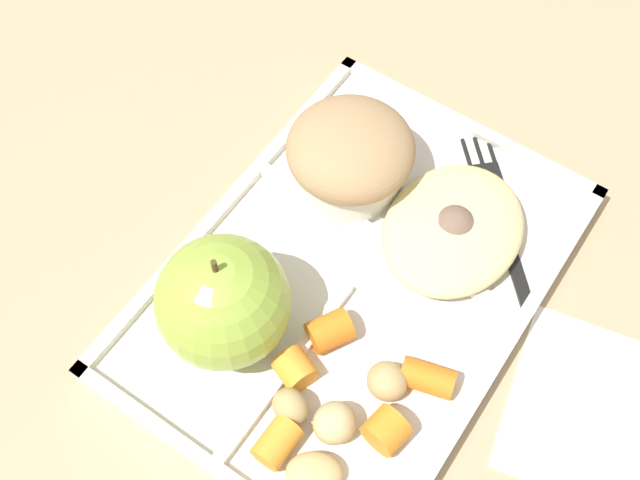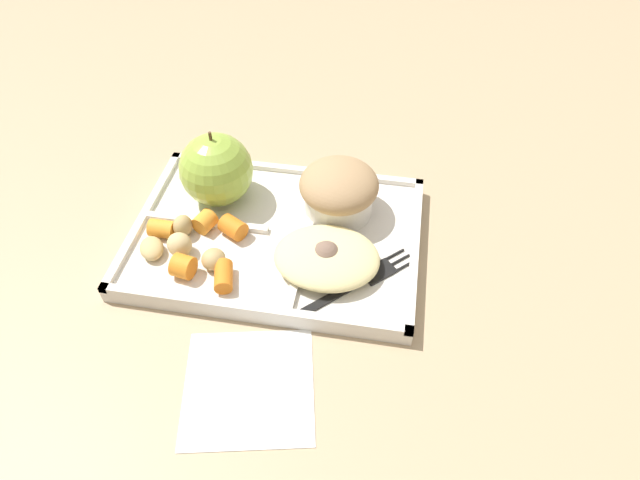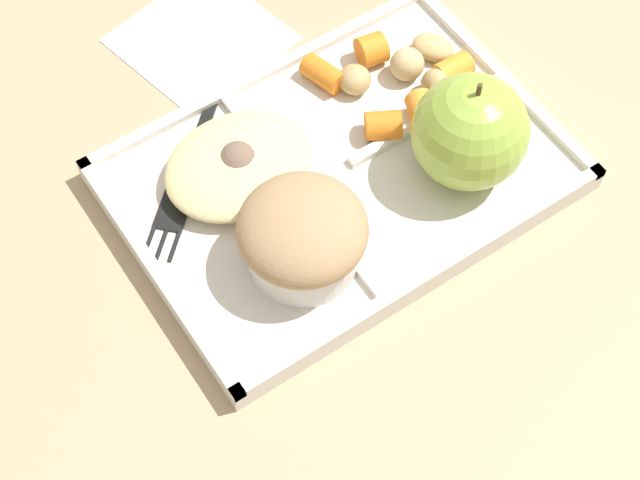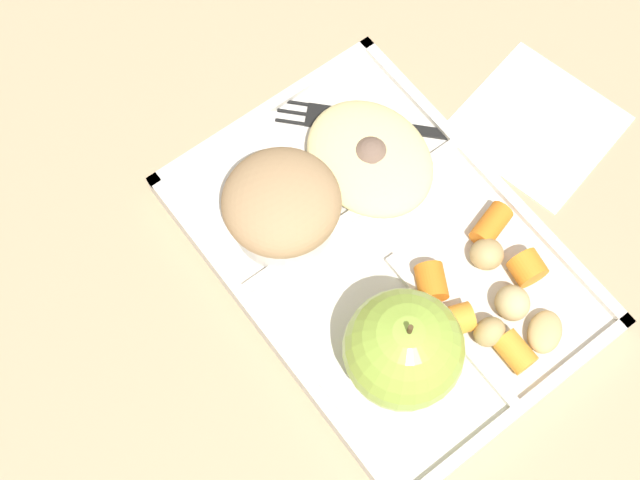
{
  "view_description": "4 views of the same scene",
  "coord_description": "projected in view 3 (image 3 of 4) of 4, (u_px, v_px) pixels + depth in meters",
  "views": [
    {
      "loc": [
        -0.22,
        -0.12,
        0.51
      ],
      "look_at": [
        -0.01,
        0.03,
        0.05
      ],
      "focal_mm": 44.78,
      "sensor_mm": 36.0,
      "label": 1
    },
    {
      "loc": [
        0.12,
        -0.42,
        0.47
      ],
      "look_at": [
        0.05,
        -0.02,
        0.03
      ],
      "focal_mm": 30.78,
      "sensor_mm": 36.0,
      "label": 2
    },
    {
      "loc": [
        0.25,
        0.35,
        0.64
      ],
      "look_at": [
        0.05,
        0.05,
        0.03
      ],
      "focal_mm": 56.39,
      "sensor_mm": 36.0,
      "label": 3
    },
    {
      "loc": [
        -0.17,
        0.19,
        0.64
      ],
      "look_at": [
        0.02,
        0.05,
        0.06
      ],
      "focal_mm": 48.07,
      "sensor_mm": 36.0,
      "label": 4
    }
  ],
  "objects": [
    {
      "name": "carrot_slice_near_corner",
      "position": [
        372.0,
        50.0,
        0.8
      ],
      "size": [
        0.02,
        0.03,
        0.03
      ],
      "primitive_type": "cylinder",
      "rotation": [
        0.0,
        1.57,
        6.11
      ],
      "color": "orange",
      "rests_on": "lunch_tray"
    },
    {
      "name": "paper_napkin",
      "position": [
        201.0,
        39.0,
        0.84
      ],
      "size": [
        0.14,
        0.14,
        0.0
      ],
      "primitive_type": "cube",
      "rotation": [
        0.0,
        0.0,
        0.21
      ],
      "color": "white",
      "rests_on": "ground"
    },
    {
      "name": "carrot_slice_small",
      "position": [
        383.0,
        125.0,
        0.76
      ],
      "size": [
        0.03,
        0.03,
        0.02
      ],
      "primitive_type": "cylinder",
      "rotation": [
        0.0,
        1.57,
        2.63
      ],
      "color": "orange",
      "rests_on": "lunch_tray"
    },
    {
      "name": "plastic_fork",
      "position": [
        182.0,
        187.0,
        0.75
      ],
      "size": [
        0.12,
        0.11,
        0.0
      ],
      "color": "black",
      "rests_on": "lunch_tray"
    },
    {
      "name": "meatball_side",
      "position": [
        246.0,
        164.0,
        0.74
      ],
      "size": [
        0.03,
        0.03,
        0.03
      ],
      "primitive_type": "sphere",
      "color": "#755B4C",
      "rests_on": "lunch_tray"
    },
    {
      "name": "carrot_slice_back",
      "position": [
        453.0,
        69.0,
        0.79
      ],
      "size": [
        0.03,
        0.02,
        0.02
      ],
      "primitive_type": "cylinder",
      "rotation": [
        0.0,
        1.57,
        3.12
      ],
      "color": "orange",
      "rests_on": "lunch_tray"
    },
    {
      "name": "potato_chunk_large",
      "position": [
        435.0,
        85.0,
        0.78
      ],
      "size": [
        0.02,
        0.03,
        0.03
      ],
      "primitive_type": "ellipsoid",
      "rotation": [
        0.0,
        0.0,
        1.45
      ],
      "color": "tan",
      "rests_on": "lunch_tray"
    },
    {
      "name": "bran_muffin",
      "position": [
        303.0,
        236.0,
        0.69
      ],
      "size": [
        0.09,
        0.09,
        0.06
      ],
      "color": "silver",
      "rests_on": "lunch_tray"
    },
    {
      "name": "carrot_slice_diagonal",
      "position": [
        323.0,
        74.0,
        0.79
      ],
      "size": [
        0.03,
        0.04,
        0.02
      ],
      "primitive_type": "cylinder",
      "rotation": [
        0.0,
        1.57,
        4.98
      ],
      "color": "orange",
      "rests_on": "lunch_tray"
    },
    {
      "name": "lunch_tray",
      "position": [
        340.0,
        176.0,
        0.76
      ],
      "size": [
        0.33,
        0.23,
        0.02
      ],
      "color": "silver",
      "rests_on": "ground"
    },
    {
      "name": "egg_noodle_pile",
      "position": [
        238.0,
        165.0,
        0.74
      ],
      "size": [
        0.11,
        0.09,
        0.03
      ],
      "primitive_type": "ellipsoid",
      "color": "beige",
      "rests_on": "lunch_tray"
    },
    {
      "name": "ground",
      "position": [
        340.0,
        183.0,
        0.77
      ],
      "size": [
        6.0,
        6.0,
        0.0
      ],
      "primitive_type": "plane",
      "color": "tan"
    },
    {
      "name": "potato_chunk_golden",
      "position": [
        355.0,
        80.0,
        0.79
      ],
      "size": [
        0.03,
        0.03,
        0.02
      ],
      "primitive_type": "ellipsoid",
      "rotation": [
        0.0,
        0.0,
        2.87
      ],
      "color": "tan",
      "rests_on": "lunch_tray"
    },
    {
      "name": "green_apple",
      "position": [
        470.0,
        132.0,
        0.72
      ],
      "size": [
        0.09,
        0.09,
        0.1
      ],
      "color": "#93B742",
      "rests_on": "lunch_tray"
    },
    {
      "name": "carrot_slice_center",
      "position": [
        422.0,
        108.0,
        0.77
      ],
      "size": [
        0.03,
        0.03,
        0.02
      ],
      "primitive_type": "cylinder",
      "rotation": [
        0.0,
        1.57,
        4.35
      ],
      "color": "orange",
      "rests_on": "lunch_tray"
    },
    {
      "name": "potato_chunk_wedge",
      "position": [
        433.0,
        47.0,
        0.81
      ],
      "size": [
        0.04,
        0.04,
        0.02
      ],
      "primitive_type": "ellipsoid",
      "rotation": [
        0.0,
        0.0,
        3.68
      ],
      "color": "tan",
      "rests_on": "lunch_tray"
    },
    {
      "name": "meatball_front",
      "position": [
        238.0,
        163.0,
        0.74
      ],
      "size": [
        0.03,
        0.03,
        0.03
      ],
      "primitive_type": "sphere",
      "color": "#755B4C",
      "rests_on": "lunch_tray"
    },
    {
      "name": "potato_chunk_browned",
      "position": [
        407.0,
        64.0,
        0.79
      ],
      "size": [
        0.03,
        0.03,
        0.03
      ],
      "primitive_type": "ellipsoid",
      "rotation": [
        0.0,
        0.0,
        1.29
      ],
      "color": "tan",
      "rests_on": "lunch_tray"
    }
  ]
}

